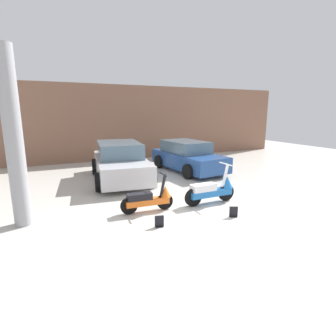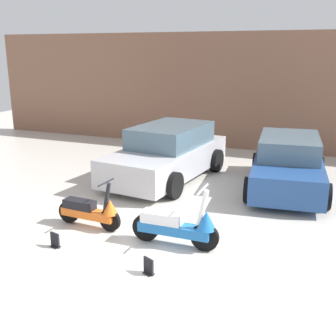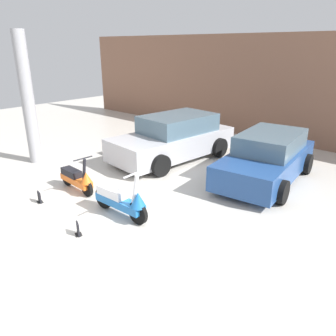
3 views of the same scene
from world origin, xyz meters
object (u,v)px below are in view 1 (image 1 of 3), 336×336
Objects in this scene: placard_near_left_scooter at (159,222)px; support_column_side at (14,140)px; placard_near_right_scooter at (233,212)px; scooter_front_right at (212,190)px; car_rear_center at (187,157)px; scooter_front_left at (150,199)px; car_rear_left at (120,162)px.

support_column_side is (-2.73, 1.38, 1.79)m from placard_near_left_scooter.
placard_near_left_scooter and placard_near_right_scooter have the same top height.
support_column_side reaches higher than scooter_front_right.
car_rear_center reaches higher than placard_near_right_scooter.
scooter_front_left is 0.35× the size of car_rear_center.
car_rear_left reaches higher than scooter_front_right.
scooter_front_right reaches higher than placard_near_right_scooter.
placard_near_right_scooter is (1.57, -4.65, -0.54)m from car_rear_left.
placard_near_right_scooter is (-1.41, -4.94, -0.49)m from car_rear_center.
placard_near_left_scooter is (-1.92, -0.82, -0.27)m from scooter_front_right.
car_rear_left is 16.17× the size of placard_near_left_scooter.
scooter_front_left is at bearing 175.23° from scooter_front_right.
car_rear_center is 14.81× the size of placard_near_right_scooter.
car_rear_center is 1.01× the size of support_column_side.
support_column_side is at bearing 174.82° from scooter_front_left.
placard_near_right_scooter is 0.07× the size of support_column_side.
car_rear_center is at bearing 102.01° from car_rear_left.
scooter_front_right is 5.99× the size of placard_near_right_scooter.
placard_near_right_scooter is at bearing 25.19° from car_rear_left.
support_column_side reaches higher than car_rear_left.
scooter_front_left is 2.09m from placard_near_right_scooter.
car_rear_left is at bearing 45.60° from support_column_side.
scooter_front_left reaches higher than placard_near_left_scooter.
scooter_front_right is at bearing 23.16° from placard_near_left_scooter.
scooter_front_right reaches higher than placard_near_left_scooter.
scooter_front_left is 3.29m from support_column_side.
support_column_side is (-5.98, -3.35, 1.30)m from car_rear_center.
support_column_side reaches higher than placard_near_right_scooter.
car_rear_center is (2.99, 0.29, -0.05)m from car_rear_left.
scooter_front_left is 1.80m from scooter_front_right.
scooter_front_right is (1.79, -0.13, 0.05)m from scooter_front_left.
placard_near_right_scooter is at bearing -6.74° from placard_near_left_scooter.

